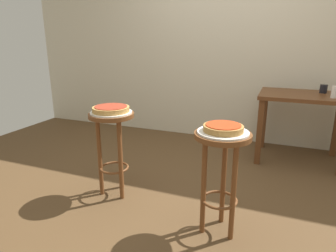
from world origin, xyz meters
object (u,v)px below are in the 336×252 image
cup_near_edge (335,92)px  pizza_middle (111,109)px  pizza_foreground (223,128)px  dining_table (302,106)px  serving_plate_middle (111,112)px  stool_foreground (221,161)px  cup_far_edge (324,89)px  stool_middle (112,136)px  serving_plate_foreground (223,132)px

cup_near_edge → pizza_middle: bearing=-144.1°
pizza_foreground → dining_table: size_ratio=0.29×
dining_table → serving_plate_middle: bearing=-136.6°
pizza_foreground → cup_near_edge: size_ratio=2.22×
pizza_foreground → serving_plate_middle: size_ratio=0.76×
stool_foreground → cup_far_edge: cup_far_edge is taller
stool_foreground → pizza_foreground: size_ratio=2.82×
stool_middle → stool_foreground: bearing=-11.4°
stool_foreground → serving_plate_foreground: (0.00, 0.00, 0.20)m
serving_plate_foreground → serving_plate_middle: (-0.97, 0.20, 0.00)m
dining_table → cup_near_edge: bearing=-27.4°
stool_foreground → serving_plate_foreground: bearing=0.0°
serving_plate_middle → pizza_foreground: bearing=-11.4°
pizza_foreground → dining_table: bearing=71.6°
serving_plate_middle → cup_near_edge: size_ratio=2.94×
stool_middle → serving_plate_middle: size_ratio=2.13×
cup_far_edge → serving_plate_foreground: bearing=-112.7°
stool_foreground → cup_near_edge: (0.81, 1.48, 0.28)m
stool_foreground → pizza_foreground: (0.00, 0.00, 0.23)m
pizza_middle → dining_table: (1.51, 1.43, -0.15)m
stool_foreground → cup_near_edge: size_ratio=6.27×
stool_middle → dining_table: (1.51, 1.43, 0.08)m
stool_foreground → pizza_middle: bearing=168.6°
serving_plate_foreground → cup_far_edge: cup_far_edge is taller
stool_middle → dining_table: 2.08m
pizza_middle → dining_table: 2.08m
stool_middle → serving_plate_middle: serving_plate_middle is taller
stool_foreground → dining_table: 1.71m
stool_foreground → dining_table: bearing=71.6°
serving_plate_foreground → cup_far_edge: (0.73, 1.76, 0.06)m
cup_far_edge → dining_table: bearing=-145.5°
pizza_middle → stool_middle: bearing=26.6°
pizza_foreground → cup_far_edge: bearing=67.3°
serving_plate_foreground → stool_middle: bearing=168.6°
serving_plate_foreground → pizza_foreground: pizza_foreground is taller
stool_foreground → cup_near_edge: cup_near_edge is taller
serving_plate_foreground → serving_plate_middle: 0.99m
pizza_middle → dining_table: pizza_middle is taller
pizza_foreground → pizza_middle: same height
pizza_foreground → pizza_middle: 0.99m
dining_table → stool_middle: bearing=-136.6°
dining_table → stool_foreground: bearing=-108.4°
pizza_foreground → cup_far_edge: (0.73, 1.76, 0.03)m
serving_plate_middle → pizza_middle: size_ratio=1.14×
dining_table → cup_near_edge: 0.36m
cup_near_edge → cup_far_edge: size_ratio=1.28×
serving_plate_middle → dining_table: (1.51, 1.43, -0.12)m
pizza_foreground → stool_middle: pizza_foreground is taller
pizza_foreground → pizza_middle: (-0.97, 0.20, 0.00)m
serving_plate_foreground → serving_plate_middle: size_ratio=0.98×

